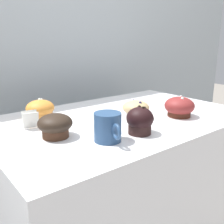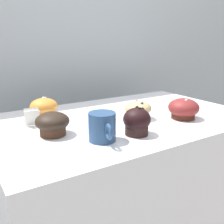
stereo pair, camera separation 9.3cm
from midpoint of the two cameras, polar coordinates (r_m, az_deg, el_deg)
The scene contains 9 objects.
wall_back at distance 1.53m, azimuth -14.47°, elevation 4.46°, with size 3.20×0.10×1.80m, color #A8B2B7.
display_counter at distance 1.23m, azimuth -0.57°, elevation -21.23°, with size 1.00×0.64×0.89m, color white.
muffin_front_center at distance 1.03m, azimuth -17.86°, elevation 0.38°, with size 0.11×0.11×0.08m.
muffin_back_left at distance 0.84m, azimuth -15.42°, elevation -2.87°, with size 0.11×0.11×0.07m.
muffin_back_right at distance 1.05m, azimuth 12.03°, elevation 1.02°, with size 0.12×0.12×0.08m.
muffin_front_left at distance 0.84m, azimuth 2.94°, elevation -1.99°, with size 0.09×0.09×0.09m.
muffin_front_right at distance 1.01m, azimuth 2.57°, elevation 0.58°, with size 0.10×0.10×0.07m.
coffee_cup at distance 0.78m, azimuth -4.34°, elevation -3.23°, with size 0.08×0.12×0.09m.
price_card at distance 0.94m, azimuth -20.07°, elevation -1.60°, with size 0.06×0.05×0.06m.
Camera 1 is at (-0.64, -0.76, 1.18)m, focal length 42.00 mm.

